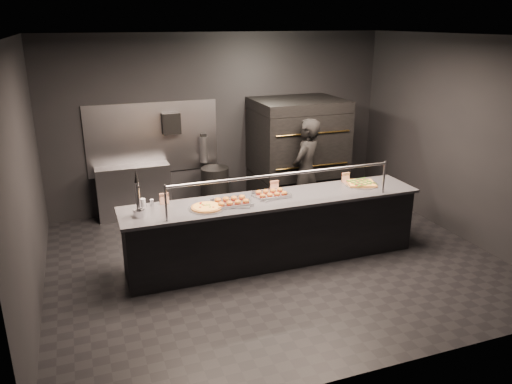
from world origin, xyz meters
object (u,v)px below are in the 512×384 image
at_px(pizza_oven, 297,153).
at_px(slider_tray_a, 232,202).
at_px(prep_shelf, 134,192).
at_px(round_pizza, 207,207).
at_px(fire_extinguisher, 204,149).
at_px(worker, 306,172).
at_px(beer_tap, 138,203).
at_px(square_pizza, 361,184).
at_px(slider_tray_b, 271,194).
at_px(service_counter, 274,229).
at_px(trash_bin, 215,190).
at_px(towel_dispenser, 171,123).

relative_size(pizza_oven, slider_tray_a, 3.30).
height_order(prep_shelf, round_pizza, round_pizza).
distance_m(fire_extinguisher, worker, 1.88).
height_order(beer_tap, square_pizza, beer_tap).
distance_m(beer_tap, round_pizza, 0.85).
height_order(prep_shelf, square_pizza, square_pizza).
bearing_deg(fire_extinguisher, slider_tray_b, -81.35).
xyz_separation_m(service_counter, trash_bin, (-0.25, 2.09, -0.07)).
bearing_deg(beer_tap, pizza_oven, 33.03).
bearing_deg(trash_bin, pizza_oven, -7.33).
bearing_deg(towel_dispenser, slider_tray_a, -82.90).
bearing_deg(fire_extinguisher, beer_tap, -120.49).
relative_size(fire_extinguisher, trash_bin, 0.64).
relative_size(beer_tap, square_pizza, 1.20).
bearing_deg(slider_tray_b, beer_tap, -175.36).
bearing_deg(fire_extinguisher, square_pizza, -52.75).
distance_m(prep_shelf, round_pizza, 2.53).
bearing_deg(square_pizza, slider_tray_a, -176.68).
height_order(pizza_oven, slider_tray_b, pizza_oven).
bearing_deg(prep_shelf, service_counter, -55.41).
xyz_separation_m(slider_tray_b, trash_bin, (-0.25, 1.99, -0.55)).
xyz_separation_m(prep_shelf, slider_tray_b, (1.60, -2.22, 0.50)).
bearing_deg(trash_bin, square_pizza, -50.27).
bearing_deg(fire_extinguisher, slider_tray_a, -95.91).
xyz_separation_m(fire_extinguisher, square_pizza, (1.75, -2.30, -0.12)).
bearing_deg(trash_bin, prep_shelf, 170.17).
relative_size(pizza_oven, worker, 1.10).
distance_m(prep_shelf, fire_extinguisher, 1.39).
bearing_deg(slider_tray_b, towel_dispenser, 111.46).
bearing_deg(square_pizza, towel_dispenser, 135.11).
height_order(fire_extinguisher, round_pizza, fire_extinguisher).
height_order(towel_dispenser, slider_tray_b, towel_dispenser).
bearing_deg(slider_tray_a, fire_extinguisher, 84.09).
bearing_deg(square_pizza, round_pizza, -175.79).
distance_m(round_pizza, slider_tray_a, 0.35).
bearing_deg(beer_tap, square_pizza, 2.56).
xyz_separation_m(service_counter, prep_shelf, (-1.60, 2.32, -0.01)).
bearing_deg(worker, beer_tap, -15.45).
bearing_deg(worker, service_counter, 10.11).
height_order(fire_extinguisher, beer_tap, beer_tap).
bearing_deg(round_pizza, fire_extinguisher, 76.37).
distance_m(pizza_oven, trash_bin, 1.57).
bearing_deg(beer_tap, prep_shelf, 85.44).
distance_m(service_counter, round_pizza, 1.06).
distance_m(towel_dispenser, round_pizza, 2.54).
xyz_separation_m(beer_tap, slider_tray_b, (1.79, 0.15, -0.14)).
relative_size(pizza_oven, beer_tap, 3.26).
bearing_deg(prep_shelf, trash_bin, -9.83).
distance_m(service_counter, prep_shelf, 2.82).
bearing_deg(service_counter, prep_shelf, 124.59).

